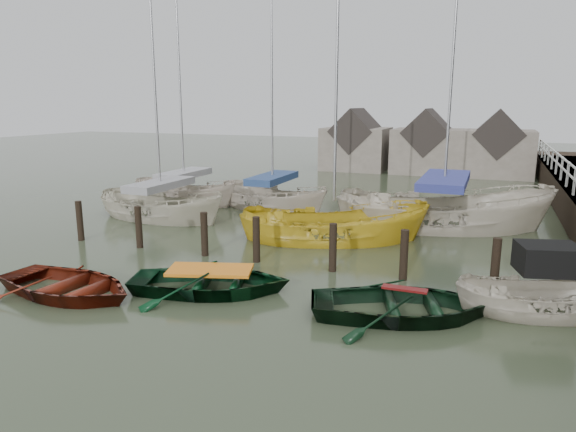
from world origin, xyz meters
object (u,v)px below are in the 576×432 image
at_px(rowboat_dkgreen, 403,317).
at_px(sailboat_e, 185,201).
at_px(rowboat_red, 68,295).
at_px(motorboat, 543,310).
at_px(sailboat_d, 442,226).
at_px(sailboat_b, 273,208).
at_px(sailboat_c, 333,240).
at_px(rowboat_green, 211,292).
at_px(sailboat_a, 162,217).

xyz_separation_m(rowboat_dkgreen, sailboat_e, (-12.09, 9.84, 0.06)).
bearing_deg(rowboat_red, motorboat, -69.02).
bearing_deg(rowboat_red, sailboat_d, -30.99).
xyz_separation_m(sailboat_b, sailboat_d, (7.49, -0.82, -0.01)).
bearing_deg(sailboat_e, sailboat_c, -106.84).
bearing_deg(rowboat_red, sailboat_c, -26.12).
distance_m(rowboat_green, motorboat, 7.91).
height_order(rowboat_green, sailboat_c, sailboat_c).
xyz_separation_m(sailboat_b, sailboat_e, (-4.59, -0.09, 0.00)).
height_order(rowboat_red, sailboat_b, sailboat_b).
distance_m(rowboat_green, sailboat_b, 10.53).
bearing_deg(sailboat_a, sailboat_e, 23.22).
distance_m(motorboat, sailboat_e, 17.29).
height_order(sailboat_c, sailboat_e, sailboat_c).
bearing_deg(sailboat_b, sailboat_a, 154.84).
relative_size(rowboat_green, sailboat_d, 0.31).
xyz_separation_m(motorboat, sailboat_e, (-15.03, 8.55, -0.05)).
relative_size(rowboat_red, sailboat_e, 0.37).
bearing_deg(sailboat_c, sailboat_b, 24.78).
bearing_deg(motorboat, rowboat_red, 90.80).
height_order(rowboat_green, motorboat, motorboat).
distance_m(motorboat, sailboat_b, 13.55).
distance_m(rowboat_red, motorboat, 11.40).
bearing_deg(motorboat, sailboat_a, 54.91).
height_order(sailboat_c, sailboat_d, sailboat_d).
xyz_separation_m(sailboat_d, sailboat_e, (-12.08, 0.73, 0.01)).
xyz_separation_m(motorboat, sailboat_b, (-10.44, 8.64, -0.05)).
bearing_deg(rowboat_green, sailboat_d, -45.02).
bearing_deg(sailboat_b, rowboat_dkgreen, -122.50).
xyz_separation_m(sailboat_c, sailboat_e, (-8.70, 4.03, 0.05)).
height_order(sailboat_a, sailboat_c, sailboat_a).
distance_m(sailboat_b, sailboat_e, 4.59).
relative_size(sailboat_d, sailboat_e, 1.22).
xyz_separation_m(rowboat_red, sailboat_e, (-4.05, 11.61, 0.06)).
bearing_deg(sailboat_c, motorboat, -145.72).
bearing_deg(sailboat_d, sailboat_b, 70.08).
relative_size(sailboat_a, sailboat_e, 1.11).
bearing_deg(rowboat_red, sailboat_e, 24.65).
bearing_deg(sailboat_b, rowboat_green, -144.83).
relative_size(rowboat_dkgreen, sailboat_c, 0.37).
distance_m(rowboat_dkgreen, sailboat_e, 15.59).
relative_size(rowboat_red, sailboat_c, 0.35).
xyz_separation_m(rowboat_red, sailboat_a, (-3.01, 8.23, 0.07)).
bearing_deg(sailboat_a, sailboat_c, -88.88).
bearing_deg(rowboat_red, rowboat_dkgreen, -72.17).
relative_size(sailboat_a, sailboat_d, 0.90).
distance_m(sailboat_a, sailboat_b, 4.96).
height_order(motorboat, sailboat_b, sailboat_b).
bearing_deg(rowboat_dkgreen, sailboat_e, 32.22).
xyz_separation_m(rowboat_red, rowboat_dkgreen, (8.04, 1.77, 0.00)).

